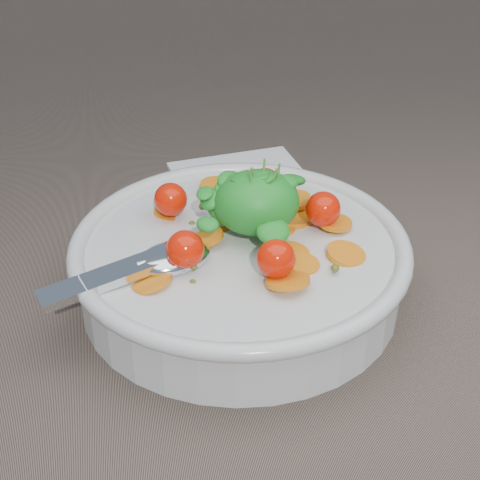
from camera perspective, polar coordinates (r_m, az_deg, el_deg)
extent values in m
plane|color=#6F5D4F|center=(0.66, 0.68, -3.58)|extent=(6.00, 6.00, 0.00)
cylinder|color=silver|center=(0.64, 0.00, -2.36)|extent=(0.28, 0.28, 0.05)
torus|color=silver|center=(0.62, 0.00, -0.36)|extent=(0.29, 0.29, 0.01)
cylinder|color=silver|center=(0.65, 0.00, -4.03)|extent=(0.14, 0.14, 0.01)
cylinder|color=brown|center=(0.64, 0.00, -2.36)|extent=(0.25, 0.25, 0.04)
cylinder|color=orange|center=(0.65, 7.36, 1.37)|extent=(0.04, 0.04, 0.01)
cylinder|color=orange|center=(0.66, 5.00, 1.58)|extent=(0.04, 0.04, 0.01)
cylinder|color=orange|center=(0.61, -4.96, -1.25)|extent=(0.04, 0.04, 0.01)
cylinder|color=orange|center=(0.62, -2.46, 0.22)|extent=(0.04, 0.04, 0.01)
cylinder|color=orange|center=(0.58, -6.89, -3.23)|extent=(0.04, 0.04, 0.02)
cylinder|color=orange|center=(0.68, 2.49, 2.19)|extent=(0.03, 0.03, 0.01)
cylinder|color=orange|center=(0.61, -3.41, -1.17)|extent=(0.05, 0.05, 0.01)
cylinder|color=orange|center=(0.68, 4.32, 3.08)|extent=(0.04, 0.04, 0.01)
cylinder|color=orange|center=(0.61, 3.83, -1.19)|extent=(0.04, 0.04, 0.01)
cylinder|color=orange|center=(0.64, 3.11, 0.95)|extent=(0.04, 0.04, 0.01)
cylinder|color=orange|center=(0.70, -0.84, 4.10)|extent=(0.04, 0.04, 0.01)
cylinder|color=orange|center=(0.69, -1.66, 4.15)|extent=(0.05, 0.05, 0.01)
cylinder|color=orange|center=(0.60, 4.91, -1.91)|extent=(0.03, 0.03, 0.01)
cylinder|color=orange|center=(0.67, 7.45, 1.67)|extent=(0.05, 0.05, 0.01)
cylinder|color=orange|center=(0.64, -1.56, 0.25)|extent=(0.03, 0.03, 0.01)
cylinder|color=orange|center=(0.67, -5.38, 2.08)|extent=(0.04, 0.04, 0.01)
cylinder|color=orange|center=(0.67, 1.14, 2.25)|extent=(0.04, 0.04, 0.02)
cylinder|color=orange|center=(0.57, 3.73, -3.20)|extent=(0.05, 0.05, 0.02)
cylinder|color=orange|center=(0.61, 3.91, -1.36)|extent=(0.04, 0.04, 0.01)
cylinder|color=orange|center=(0.67, 1.05, 1.85)|extent=(0.04, 0.03, 0.01)
cylinder|color=orange|center=(0.61, 8.23, -1.10)|extent=(0.04, 0.04, 0.01)
cylinder|color=orange|center=(0.66, 4.01, 1.48)|extent=(0.05, 0.05, 0.01)
sphere|color=#54561C|center=(0.66, -0.35, 2.54)|extent=(0.01, 0.01, 0.01)
sphere|color=#54561C|center=(0.67, -6.14, 2.65)|extent=(0.01, 0.01, 0.01)
sphere|color=#54561C|center=(0.60, 1.78, -1.34)|extent=(0.01, 0.01, 0.01)
sphere|color=#54561C|center=(0.66, 2.28, 2.51)|extent=(0.01, 0.01, 0.01)
sphere|color=#54561C|center=(0.63, -2.70, 0.62)|extent=(0.01, 0.01, 0.01)
sphere|color=#54561C|center=(0.68, 2.44, 2.63)|extent=(0.01, 0.01, 0.01)
sphere|color=#54561C|center=(0.67, 0.58, 2.90)|extent=(0.01, 0.01, 0.01)
sphere|color=#54561C|center=(0.58, -3.68, -3.32)|extent=(0.01, 0.01, 0.01)
sphere|color=#54561C|center=(0.59, 4.13, -1.50)|extent=(0.01, 0.01, 0.01)
sphere|color=#54561C|center=(0.67, 0.03, 2.46)|extent=(0.01, 0.01, 0.01)
sphere|color=#54561C|center=(0.58, -3.59, -2.10)|extent=(0.01, 0.01, 0.01)
sphere|color=#54561C|center=(0.62, -6.15, -0.64)|extent=(0.01, 0.01, 0.01)
sphere|color=#54561C|center=(0.65, -3.75, 1.22)|extent=(0.01, 0.01, 0.01)
sphere|color=#54561C|center=(0.59, 7.39, -2.19)|extent=(0.01, 0.01, 0.01)
sphere|color=#54561C|center=(0.66, -2.94, 2.61)|extent=(0.01, 0.01, 0.01)
sphere|color=red|center=(0.64, 6.46, 2.40)|extent=(0.03, 0.03, 0.03)
sphere|color=red|center=(0.68, 1.96, 4.37)|extent=(0.03, 0.03, 0.03)
sphere|color=red|center=(0.65, -5.41, 3.16)|extent=(0.03, 0.03, 0.03)
sphere|color=red|center=(0.58, -4.27, -0.73)|extent=(0.03, 0.03, 0.03)
sphere|color=red|center=(0.57, 2.80, -1.46)|extent=(0.03, 0.03, 0.03)
ellipsoid|color=green|center=(0.62, 1.29, 2.95)|extent=(0.07, 0.06, 0.05)
ellipsoid|color=green|center=(0.63, -0.65, 2.70)|extent=(0.04, 0.04, 0.03)
ellipsoid|color=green|center=(0.61, 3.54, 4.48)|extent=(0.03, 0.02, 0.01)
ellipsoid|color=green|center=(0.60, 0.05, 4.42)|extent=(0.02, 0.02, 0.02)
ellipsoid|color=green|center=(0.65, 0.11, 3.78)|extent=(0.02, 0.02, 0.01)
ellipsoid|color=green|center=(0.64, 2.92, 4.74)|extent=(0.03, 0.03, 0.02)
ellipsoid|color=green|center=(0.62, -1.10, 4.00)|extent=(0.03, 0.03, 0.02)
ellipsoid|color=green|center=(0.65, 4.08, 4.68)|extent=(0.03, 0.03, 0.02)
ellipsoid|color=green|center=(0.60, 2.03, 2.23)|extent=(0.03, 0.03, 0.02)
ellipsoid|color=green|center=(0.60, 1.45, 4.69)|extent=(0.03, 0.02, 0.02)
ellipsoid|color=green|center=(0.61, -2.24, 3.18)|extent=(0.03, 0.03, 0.02)
ellipsoid|color=green|center=(0.61, 1.33, 3.27)|extent=(0.03, 0.03, 0.01)
ellipsoid|color=green|center=(0.61, 2.04, 4.63)|extent=(0.02, 0.03, 0.03)
ellipsoid|color=green|center=(0.61, -2.74, 3.64)|extent=(0.02, 0.02, 0.01)
ellipsoid|color=green|center=(0.62, 3.24, 3.70)|extent=(0.02, 0.02, 0.02)
ellipsoid|color=green|center=(0.60, -0.36, 2.80)|extent=(0.03, 0.03, 0.03)
ellipsoid|color=green|center=(0.65, 2.39, 3.71)|extent=(0.02, 0.02, 0.02)
ellipsoid|color=green|center=(0.61, 0.98, 4.73)|extent=(0.03, 0.03, 0.02)
ellipsoid|color=green|center=(0.59, 2.58, 0.70)|extent=(0.03, 0.03, 0.02)
ellipsoid|color=green|center=(0.60, 0.83, 3.23)|extent=(0.03, 0.02, 0.01)
ellipsoid|color=green|center=(0.61, 1.50, 4.40)|extent=(0.02, 0.03, 0.02)
ellipsoid|color=green|center=(0.61, 2.16, 3.91)|extent=(0.02, 0.03, 0.02)
ellipsoid|color=green|center=(0.61, -0.21, 3.61)|extent=(0.03, 0.03, 0.02)
ellipsoid|color=green|center=(0.63, 1.54, 4.04)|extent=(0.02, 0.02, 0.02)
ellipsoid|color=green|center=(0.62, 0.03, 4.74)|extent=(0.04, 0.04, 0.02)
ellipsoid|color=green|center=(0.58, -2.53, 1.22)|extent=(0.02, 0.02, 0.01)
ellipsoid|color=green|center=(0.60, 2.12, 4.09)|extent=(0.03, 0.04, 0.02)
ellipsoid|color=green|center=(0.62, -0.73, 4.56)|extent=(0.03, 0.03, 0.02)
cylinder|color=#4C8C33|center=(0.61, 1.75, 4.21)|extent=(0.01, 0.01, 0.05)
cylinder|color=#4C8C33|center=(0.60, 1.03, 3.51)|extent=(0.01, 0.00, 0.05)
cylinder|color=#4C8C33|center=(0.60, 2.27, 3.63)|extent=(0.01, 0.00, 0.05)
cylinder|color=#4C8C33|center=(0.61, 1.38, 3.93)|extent=(0.01, 0.01, 0.05)
cylinder|color=#4C8C33|center=(0.61, 2.83, 3.93)|extent=(0.01, 0.00, 0.05)
ellipsoid|color=silver|center=(0.60, -5.20, -1.36)|extent=(0.07, 0.06, 0.02)
cube|color=silver|center=(0.58, -9.70, -2.70)|extent=(0.12, 0.06, 0.02)
cylinder|color=silver|center=(0.59, -6.98, -1.79)|extent=(0.03, 0.02, 0.01)
cube|color=white|center=(0.83, 0.19, 4.68)|extent=(0.16, 0.15, 0.01)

